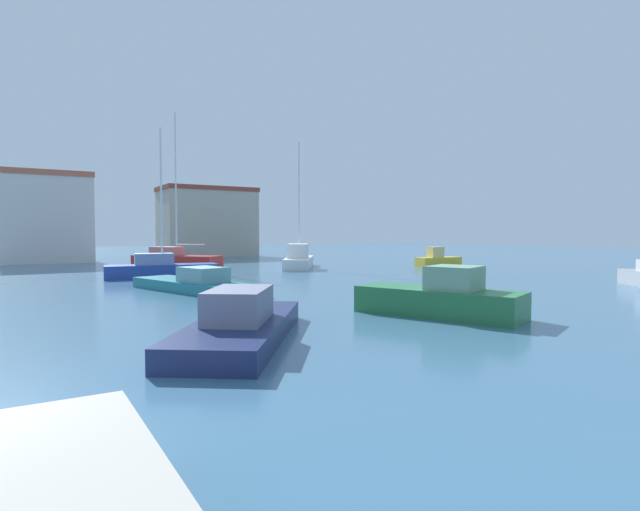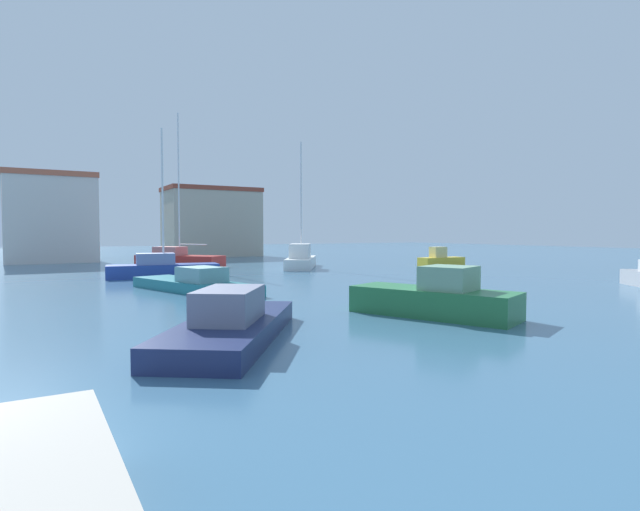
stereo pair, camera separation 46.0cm
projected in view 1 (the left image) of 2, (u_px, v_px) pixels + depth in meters
The scene contains 10 objects.
water at pixel (277, 279), 30.15m from camera, with size 160.00×160.00×0.00m, color #38607F.
sailboat_red_mid_harbor at pixel (175, 259), 40.74m from camera, with size 6.33×7.12×12.45m.
motorboat_yellow_distant_east at pixel (438, 260), 42.14m from camera, with size 4.11×1.52×1.61m.
sailboat_blue_near_pier at pixel (161, 268), 31.32m from camera, with size 6.94×2.93×9.32m.
motorboat_navy_center_channel at pixel (241, 324), 13.10m from camera, with size 5.83×6.96×1.39m.
motorboat_teal_distant_north at pixel (197, 284), 23.75m from camera, with size 4.28×8.47×1.22m.
motorboat_green_outer_mooring at pixel (441, 298), 16.94m from camera, with size 3.84×5.88×1.72m.
sailboat_white_far_right at pixel (299, 259), 39.64m from camera, with size 5.68×7.27×9.97m.
harbor_office at pixel (45, 218), 48.26m from camera, with size 7.82×9.62×8.39m.
warehouse_block at pixel (207, 222), 59.17m from camera, with size 10.65×6.71×8.08m.
Camera 1 is at (1.66, -7.05, 2.85)m, focal length 28.10 mm.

